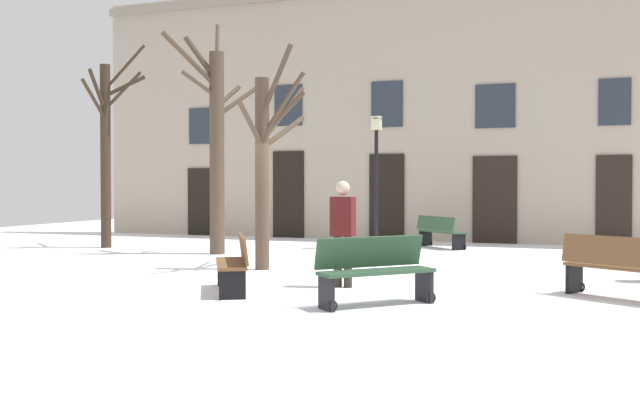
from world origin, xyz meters
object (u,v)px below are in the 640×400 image
at_px(tree_near_facade, 265,161).
at_px(bench_near_lamp, 440,232).
at_px(bench_by_litter_bin, 234,263).
at_px(bench_facing_shops, 620,267).
at_px(streetlamp, 376,166).
at_px(tree_center, 106,146).
at_px(person_by_shop_door, 343,228).
at_px(tree_left_of_center, 216,140).
at_px(bench_back_to_back_right, 375,270).

xyz_separation_m(tree_near_facade, bench_near_lamp, (2.40, 5.89, -1.72)).
relative_size(bench_by_litter_bin, bench_facing_shops, 0.97).
distance_m(streetlamp, bench_by_litter_bin, 8.18).
relative_size(tree_center, person_by_shop_door, 3.05).
xyz_separation_m(streetlamp, bench_facing_shops, (5.57, -6.73, -1.69)).
height_order(tree_center, person_by_shop_door, tree_center).
xyz_separation_m(streetlamp, bench_near_lamp, (1.53, 0.79, -1.73)).
bearing_deg(tree_center, tree_near_facade, -26.57).
bearing_deg(streetlamp, tree_left_of_center, -141.24).
distance_m(tree_left_of_center, person_by_shop_door, 6.56).
bearing_deg(bench_by_litter_bin, tree_left_of_center, -178.13).
height_order(streetlamp, person_by_shop_door, streetlamp).
distance_m(tree_near_facade, bench_facing_shops, 6.85).
xyz_separation_m(bench_by_litter_bin, person_by_shop_door, (1.44, 1.08, 0.52)).
height_order(bench_by_litter_bin, person_by_shop_door, person_by_shop_door).
bearing_deg(person_by_shop_door, bench_facing_shops, -173.90).
relative_size(tree_center, bench_back_to_back_right, 3.43).
distance_m(tree_left_of_center, bench_back_to_back_right, 8.37).
relative_size(tree_center, bench_near_lamp, 3.62).
xyz_separation_m(tree_center, bench_near_lamp, (8.37, 2.90, -2.27)).
distance_m(tree_left_of_center, bench_facing_shops, 10.02).
height_order(tree_center, bench_near_lamp, tree_center).
bearing_deg(person_by_shop_door, tree_center, -26.96).
bearing_deg(bench_near_lamp, streetlamp, 70.31).
relative_size(tree_near_facade, person_by_shop_door, 2.50).
bearing_deg(tree_center, bench_near_lamp, 19.13).
xyz_separation_m(tree_center, bench_facing_shops, (12.40, -4.61, -2.22)).
bearing_deg(tree_left_of_center, tree_center, 171.57).
relative_size(bench_facing_shops, person_by_shop_door, 0.96).
relative_size(tree_near_facade, streetlamp, 1.24).
xyz_separation_m(bench_back_to_back_right, bench_facing_shops, (3.26, 1.71, -0.01)).
distance_m(tree_center, bench_back_to_back_right, 11.33).
xyz_separation_m(tree_center, bench_back_to_back_right, (9.15, -6.32, -2.21)).
xyz_separation_m(bench_by_litter_bin, bench_near_lamp, (1.63, 8.79, -0.02)).
bearing_deg(tree_center, streetlamp, 17.18).
distance_m(tree_near_facade, bench_back_to_back_right, 4.90).
distance_m(bench_near_lamp, person_by_shop_door, 7.73).
distance_m(tree_near_facade, bench_near_lamp, 6.59).
distance_m(streetlamp, bench_back_to_back_right, 8.90).
bearing_deg(bench_near_lamp, bench_back_to_back_right, 137.87).
bearing_deg(tree_left_of_center, streetlamp, 38.76).
relative_size(bench_back_to_back_right, person_by_shop_door, 0.89).
bearing_deg(tree_left_of_center, person_by_shop_door, -42.75).
height_order(tree_near_facade, bench_near_lamp, tree_near_facade).
bearing_deg(tree_center, bench_by_litter_bin, -41.13).
bearing_deg(bench_back_to_back_right, bench_by_litter_bin, 123.89).
distance_m(tree_left_of_center, bench_by_litter_bin, 6.65).
bearing_deg(bench_near_lamp, tree_near_facade, 110.88).
bearing_deg(bench_facing_shops, tree_center, 10.98).
xyz_separation_m(tree_near_facade, person_by_shop_door, (2.21, -1.82, -1.18)).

